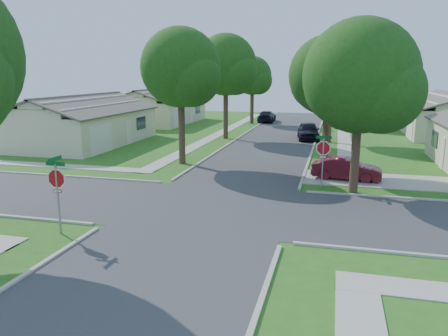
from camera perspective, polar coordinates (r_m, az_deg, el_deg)
name	(u,v)px	position (r m, az deg, el deg)	size (l,w,h in m)	color
ground	(213,207)	(20.06, -1.48, -5.10)	(100.00, 100.00, 0.00)	#2A5D19
road_ns	(213,207)	(20.06, -1.48, -5.08)	(7.00, 100.00, 0.02)	#333335
sidewalk_ne	(344,135)	(44.82, 15.39, 4.17)	(1.20, 40.00, 0.04)	#9E9B91
sidewalk_nw	(224,131)	(46.23, 0.05, 4.84)	(1.20, 40.00, 0.04)	#9E9B91
driveway	(381,181)	(26.33, 19.77, -1.56)	(8.80, 3.60, 0.05)	#9E9B91
stop_sign_sw	(57,182)	(17.40, -21.01, -1.70)	(1.05, 0.80, 2.98)	gray
stop_sign_ne	(323,150)	(23.45, 12.84, 2.25)	(1.05, 0.80, 2.98)	gray
tree_e_near	(329,79)	(27.42, 13.60, 11.21)	(4.97, 4.80, 8.28)	#38281C
tree_e_mid	(333,70)	(39.42, 14.00, 12.29)	(5.59, 5.40, 9.21)	#38281C
tree_e_far	(334,73)	(52.42, 14.16, 11.89)	(5.17, 5.00, 8.72)	#38281C
tree_w_near	(181,71)	(29.15, -5.59, 12.46)	(5.38, 5.20, 8.97)	#38281C
tree_w_mid	(226,68)	(40.64, 0.31, 12.97)	(5.80, 5.60, 9.56)	#38281C
tree_w_far	(253,77)	(53.35, 3.77, 11.71)	(4.76, 4.60, 8.04)	#38281C
tree_ne_corner	(361,82)	(22.65, 17.50, 10.72)	(5.80, 5.60, 8.66)	#38281C
house_ne_far	(448,119)	(48.81, 27.18, 5.66)	(8.42, 13.60, 4.23)	beige
house_nw_near	(82,126)	(39.84, -18.02, 5.22)	(8.42, 13.60, 4.23)	beige
house_nw_far	(159,110)	(54.88, -8.50, 7.45)	(8.42, 13.60, 4.23)	beige
car_driveway	(347,169)	(25.92, 15.72, -0.11)	(1.35, 3.88, 1.28)	#57111F
car_curb_east	(308,131)	(41.21, 10.96, 4.81)	(1.90, 4.72, 1.61)	black
car_curb_west	(267,116)	(55.46, 5.60, 6.73)	(1.96, 4.82, 1.40)	black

